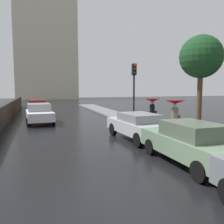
% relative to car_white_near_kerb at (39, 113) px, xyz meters
% --- Properties ---
extents(ground, '(120.00, 120.00, 0.00)m').
position_rel_car_white_near_kerb_xyz_m(ground, '(1.92, -12.88, -0.76)').
color(ground, black).
extents(car_white_near_kerb, '(2.10, 4.12, 1.47)m').
position_rel_car_white_near_kerb_xyz_m(car_white_near_kerb, '(0.00, 0.00, 0.00)').
color(car_white_near_kerb, silver).
rests_on(car_white_near_kerb, ground).
extents(car_silver_mid_road, '(2.08, 4.59, 1.35)m').
position_rel_car_white_near_kerb_xyz_m(car_silver_mid_road, '(4.82, -7.30, -0.04)').
color(car_silver_mid_road, '#B2B5BA').
rests_on(car_silver_mid_road, ground).
extents(car_red_far_ahead, '(1.88, 4.36, 1.49)m').
position_rel_car_white_near_kerb_xyz_m(car_red_far_ahead, '(-0.06, 5.80, 0.01)').
color(car_red_far_ahead, maroon).
rests_on(car_red_far_ahead, ground).
extents(car_green_far_lane, '(1.74, 4.40, 1.48)m').
position_rel_car_white_near_kerb_xyz_m(car_green_far_lane, '(4.89, -11.46, -0.01)').
color(car_green_far_lane, slate).
rests_on(car_green_far_lane, ground).
extents(pedestrian_with_umbrella_near, '(1.03, 1.03, 1.80)m').
position_rel_car_white_near_kerb_xyz_m(pedestrian_with_umbrella_near, '(7.31, -4.03, 0.82)').
color(pedestrian_with_umbrella_near, black).
rests_on(pedestrian_with_umbrella_near, sidewalk_strip).
extents(pedestrian_with_umbrella_far, '(1.17, 1.17, 1.85)m').
position_rel_car_white_near_kerb_xyz_m(pedestrian_with_umbrella_far, '(7.12, -7.05, 0.87)').
color(pedestrian_with_umbrella_far, black).
rests_on(pedestrian_with_umbrella_far, sidewalk_strip).
extents(traffic_light, '(0.26, 0.39, 4.10)m').
position_rel_car_white_near_kerb_xyz_m(traffic_light, '(6.03, -3.85, 2.23)').
color(traffic_light, black).
rests_on(traffic_light, sidewalk_strip).
extents(street_tree_near, '(2.46, 2.46, 5.66)m').
position_rel_car_white_near_kerb_xyz_m(street_tree_near, '(8.92, -6.79, 3.62)').
color(street_tree_near, '#4C3823').
rests_on(street_tree_near, ground).
extents(distant_tower, '(15.22, 10.53, 25.39)m').
position_rel_car_white_near_kerb_xyz_m(distant_tower, '(2.77, 40.30, 11.93)').
color(distant_tower, beige).
rests_on(distant_tower, ground).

